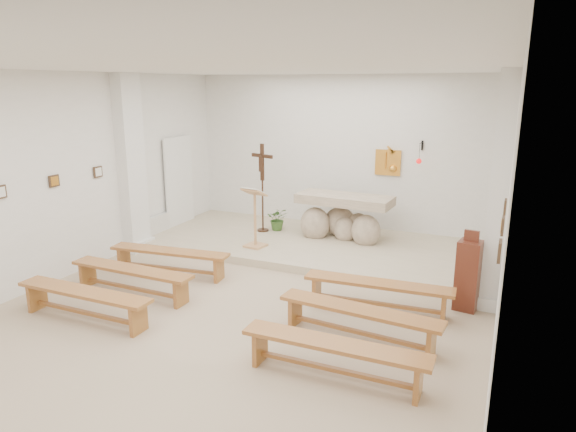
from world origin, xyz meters
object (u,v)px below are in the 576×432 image
at_px(altar, 343,220).
at_px(bench_right_second, 359,316).
at_px(lectern, 255,217).
at_px(donation_pedestal, 468,275).
at_px(bench_left_front, 170,256).
at_px(bench_left_second, 132,275).
at_px(bench_right_third, 335,351).
at_px(crucifix_stand, 262,181).
at_px(bench_left_third, 84,298).
at_px(bench_right_front, 378,289).

relative_size(altar, bench_right_second, 0.91).
bearing_deg(lectern, bench_right_second, -33.76).
height_order(donation_pedestal, bench_left_front, donation_pedestal).
bearing_deg(lectern, donation_pedestal, -5.39).
height_order(donation_pedestal, bench_left_second, donation_pedestal).
distance_m(bench_left_front, bench_right_third, 4.23).
height_order(bench_left_front, bench_right_second, same).
height_order(altar, bench_left_second, altar).
bearing_deg(donation_pedestal, bench_left_second, -153.46).
relative_size(crucifix_stand, bench_left_third, 0.87).
height_order(lectern, bench_left_third, lectern).
bearing_deg(bench_right_second, donation_pedestal, 58.48).
distance_m(crucifix_stand, donation_pedestal, 4.98).
height_order(bench_right_front, bench_left_third, same).
height_order(bench_left_second, bench_left_third, same).
bearing_deg(crucifix_stand, bench_right_front, -22.20).
bearing_deg(bench_left_second, crucifix_stand, 83.63).
relative_size(bench_right_front, bench_right_third, 1.01).
bearing_deg(bench_right_front, bench_left_front, 176.68).
bearing_deg(bench_left_third, lectern, 76.81).
distance_m(crucifix_stand, bench_left_front, 2.91).
relative_size(bench_right_front, bench_left_second, 1.00).
bearing_deg(bench_left_second, bench_right_third, -13.96).
xyz_separation_m(altar, bench_right_third, (1.48, -4.90, -0.19)).
height_order(crucifix_stand, bench_left_third, crucifix_stand).
xyz_separation_m(bench_left_front, bench_left_third, (0.00, -1.99, 0.00)).
bearing_deg(lectern, bench_right_third, -42.91).
distance_m(bench_right_front, bench_left_second, 3.86).
height_order(altar, bench_left_third, altar).
bearing_deg(bench_right_third, bench_right_second, 89.77).
relative_size(bench_right_front, bench_right_second, 1.00).
bearing_deg(bench_left_second, bench_left_third, -89.03).
distance_m(lectern, bench_right_front, 3.34).
xyz_separation_m(lectern, bench_right_third, (2.89, -3.62, -0.41)).
bearing_deg(bench_left_second, bench_right_second, 0.97).
xyz_separation_m(bench_left_second, bench_right_third, (3.73, -1.00, 0.00)).
relative_size(crucifix_stand, bench_left_front, 0.87).
height_order(donation_pedestal, bench_right_front, donation_pedestal).
distance_m(bench_left_front, bench_right_second, 3.86).
bearing_deg(altar, bench_left_third, -111.10).
xyz_separation_m(crucifix_stand, bench_right_front, (3.25, -2.72, -0.91)).
xyz_separation_m(bench_left_front, bench_right_third, (3.73, -1.99, 0.00)).
bearing_deg(lectern, bench_left_front, -108.90).
bearing_deg(bench_left_third, bench_right_third, -0.02).
relative_size(bench_left_front, bench_right_front, 1.00).
height_order(altar, crucifix_stand, crucifix_stand).
bearing_deg(bench_right_second, altar, 115.89).
bearing_deg(altar, donation_pedestal, -36.99).
xyz_separation_m(crucifix_stand, bench_left_front, (-0.48, -2.72, -0.91)).
relative_size(donation_pedestal, bench_right_second, 0.56).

